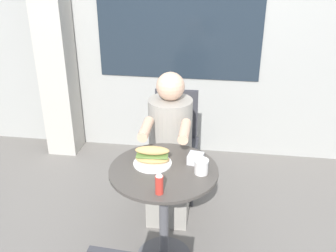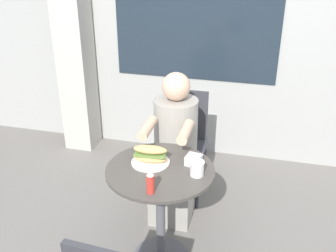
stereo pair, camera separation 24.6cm
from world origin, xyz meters
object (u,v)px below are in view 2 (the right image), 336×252
seated_diner (174,157)px  sandwich_on_plate (150,156)px  cafe_table (160,195)px  diner_chair (184,134)px  drink_cup (197,168)px  condiment_bottle (150,182)px

seated_diner → sandwich_on_plate: size_ratio=4.77×
cafe_table → sandwich_on_plate: (-0.08, 0.05, 0.24)m
seated_diner → sandwich_on_plate: seated_diner is taller
cafe_table → sandwich_on_plate: sandwich_on_plate is taller
diner_chair → sandwich_on_plate: 0.84m
diner_chair → sandwich_on_plate: (-0.04, -0.80, 0.24)m
cafe_table → diner_chair: bearing=92.3°
diner_chair → drink_cup: size_ratio=9.54×
diner_chair → condiment_bottle: size_ratio=6.12×
cafe_table → drink_cup: 0.33m
diner_chair → condiment_bottle: 1.13m
drink_cup → condiment_bottle: (-0.21, -0.24, 0.02)m
seated_diner → cafe_table: bearing=92.8°
seated_diner → condiment_bottle: bearing=92.7°
cafe_table → seated_diner: seated_diner is taller
seated_diner → sandwich_on_plate: (-0.05, -0.46, 0.26)m
drink_cup → cafe_table: bearing=176.8°
diner_chair → cafe_table: bearing=91.4°
seated_diner → diner_chair: bearing=-90.6°
cafe_table → diner_chair: diner_chair is taller
diner_chair → sandwich_on_plate: bearing=86.0°
drink_cup → condiment_bottle: 0.32m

